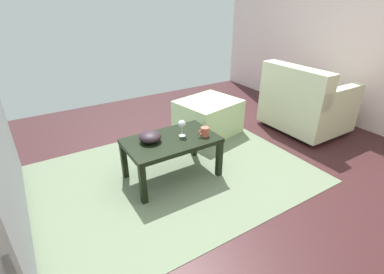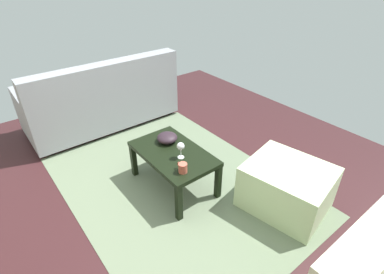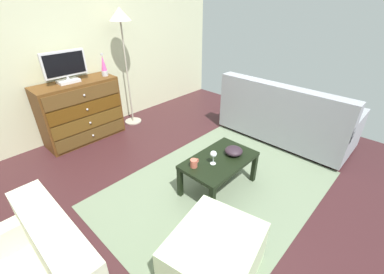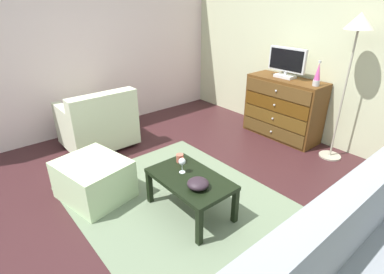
% 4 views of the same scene
% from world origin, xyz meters
% --- Properties ---
extents(ground_plane, '(5.46, 5.18, 0.05)m').
position_xyz_m(ground_plane, '(0.00, 0.00, -0.03)').
color(ground_plane, '#371B1E').
extents(area_rug, '(2.60, 1.90, 0.01)m').
position_xyz_m(area_rug, '(0.20, -0.20, 0.00)').
color(area_rug, slate).
rests_on(area_rug, ground_plane).
extents(coffee_table, '(0.84, 0.51, 0.40)m').
position_xyz_m(coffee_table, '(0.22, -0.19, 0.35)').
color(coffee_table, black).
rests_on(coffee_table, ground_plane).
extents(wine_glass, '(0.07, 0.07, 0.16)m').
position_xyz_m(wine_glass, '(0.10, -0.19, 0.52)').
color(wine_glass, silver).
rests_on(wine_glass, coffee_table).
extents(mug, '(0.11, 0.08, 0.08)m').
position_xyz_m(mug, '(-0.08, -0.08, 0.45)').
color(mug, '#BA5947').
rests_on(mug, coffee_table).
extents(bowl_decorative, '(0.20, 0.20, 0.09)m').
position_xyz_m(bowl_decorative, '(0.40, -0.25, 0.45)').
color(bowl_decorative, '#291D26').
rests_on(bowl_decorative, coffee_table).
extents(couch_large, '(0.85, 1.89, 0.91)m').
position_xyz_m(couch_large, '(1.81, -0.19, 0.35)').
color(couch_large, '#332319').
rests_on(couch_large, ground_plane).
extents(ottoman, '(0.80, 0.72, 0.43)m').
position_xyz_m(ottoman, '(-0.63, -0.81, 0.21)').
color(ottoman, beige).
rests_on(ottoman, ground_plane).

